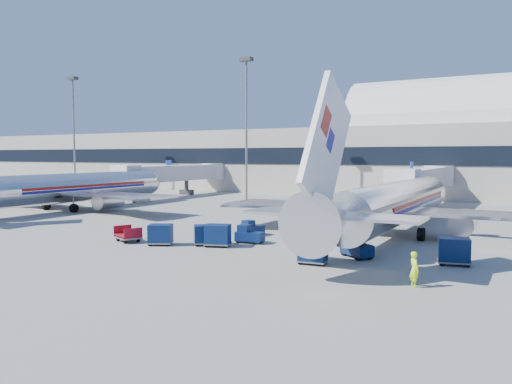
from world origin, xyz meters
The scene contains 19 objects.
ground centered at (0.00, 0.00, 0.00)m, with size 260.00×260.00×0.00m, color gray.
terminal centered at (-13.60, 55.96, 7.52)m, with size 170.00×28.15×21.00m.
airliner_main centered at (10.00, 4.51, 2.93)m, with size 32.00×37.26×12.07m.
airliner_mid centered at (-32.00, 4.51, 2.93)m, with size 32.00×37.26×12.07m.
jetbridge_near centered at (7.60, 30.81, 3.93)m, with size 4.40×27.50×6.25m.
jetbridge_mid centered at (-34.40, 30.81, 3.93)m, with size 4.40×27.50×6.25m.
mast_far_west centered at (-60.00, 30.00, 14.79)m, with size 2.00×1.20×22.60m.
mast_west centered at (-20.00, 30.00, 14.79)m, with size 2.00×1.20×22.60m.
barrier_near centered at (18.00, 2.00, 0.45)m, with size 3.00×0.55×0.90m, color #9E9E96.
tug_lead centered at (0.56, -4.42, 0.67)m, with size 2.37×1.36×1.48m.
tug_right centered at (9.97, -5.60, 0.73)m, with size 2.69×2.45×1.60m.
tug_left centered at (-1.12, -1.08, 0.64)m, with size 1.68×2.39×1.41m.
cart_train_a centered at (-0.73, -7.01, 0.92)m, with size 2.35×2.07×1.73m.
cart_train_b centered at (-1.93, -7.00, 0.86)m, with size 2.29×2.23×1.61m.
cart_train_c centered at (-5.03, -8.75, 0.89)m, with size 2.33×2.14×1.66m.
cart_solo_near centered at (8.22, -9.16, 0.86)m, with size 1.98×1.60×1.61m.
cart_solo_far centered at (16.32, -4.86, 0.95)m, with size 2.31×1.95×1.78m.
cart_open_red centered at (-8.41, -8.84, 0.44)m, with size 2.75×2.40×0.62m.
ramp_worker centered at (15.26, -11.77, 0.97)m, with size 0.71×0.47×1.95m, color #B5EB18.
Camera 1 is at (20.88, -39.15, 7.15)m, focal length 35.00 mm.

